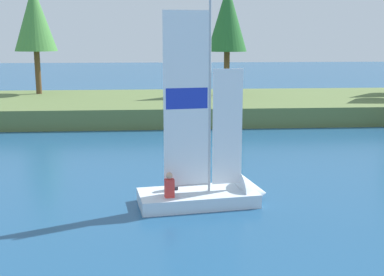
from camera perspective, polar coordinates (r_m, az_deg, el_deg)
name	(u,v)px	position (r m, az deg, el deg)	size (l,w,h in m)	color
shore_bank	(179,106)	(32.82, -1.55, 3.73)	(80.00, 10.99, 1.16)	#5B703D
shoreline_tree_left	(35,19)	(36.59, -17.91, 13.12)	(2.93, 2.93, 7.54)	brown
shoreline_tree_midleft	(227,18)	(34.25, 4.15, 13.75)	(2.71, 2.71, 7.54)	brown
sailboat	(220,189)	(15.30, 3.25, -5.95)	(4.23, 2.09, 6.71)	silver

